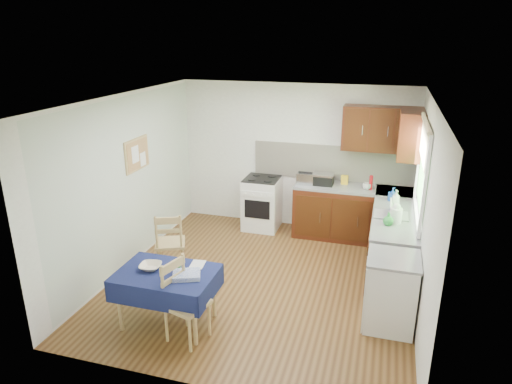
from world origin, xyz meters
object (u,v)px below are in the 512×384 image
(dish_rack, at_px, (391,214))
(chair_near, at_px, (183,299))
(toaster, at_px, (305,178))
(sandwich_press, at_px, (323,179))
(kettle, at_px, (396,214))
(dining_table, at_px, (167,280))
(chair_far, at_px, (170,241))

(dish_rack, bearing_deg, chair_near, -143.30)
(toaster, relative_size, sandwich_press, 0.85)
(sandwich_press, bearing_deg, kettle, -39.29)
(toaster, distance_m, dish_rack, 1.74)
(dining_table, xyz_separation_m, sandwich_press, (1.34, 3.04, 0.42))
(chair_far, bearing_deg, chair_near, 97.93)
(chair_far, xyz_separation_m, dish_rack, (2.96, 0.80, 0.44))
(dining_table, xyz_separation_m, kettle, (2.49, 1.71, 0.45))
(chair_near, distance_m, toaster, 3.29)
(toaster, xyz_separation_m, sandwich_press, (0.29, 0.07, -0.00))
(chair_near, bearing_deg, dish_rack, -29.18)
(dining_table, relative_size, dish_rack, 2.46)
(dining_table, xyz_separation_m, dish_rack, (2.44, 1.92, 0.35))
(sandwich_press, bearing_deg, chair_far, -124.15)
(dining_table, distance_m, dish_rack, 3.12)
(chair_far, relative_size, toaster, 3.33)
(dining_table, bearing_deg, sandwich_press, 66.42)
(dining_table, bearing_deg, toaster, 70.73)
(dish_rack, bearing_deg, sandwich_press, 126.39)
(chair_far, height_order, dish_rack, dish_rack)
(dining_table, height_order, kettle, kettle)
(dining_table, xyz_separation_m, toaster, (1.05, 2.98, 0.42))
(kettle, bearing_deg, toaster, 138.55)
(sandwich_press, height_order, kettle, kettle)
(dish_rack, relative_size, kettle, 1.71)
(dish_rack, bearing_deg, dining_table, -149.66)
(chair_far, height_order, toaster, toaster)
(toaster, height_order, kettle, kettle)
(sandwich_press, distance_m, dish_rack, 1.57)
(chair_far, bearing_deg, kettle, 166.91)
(kettle, bearing_deg, dining_table, -145.61)
(chair_far, distance_m, toaster, 2.48)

